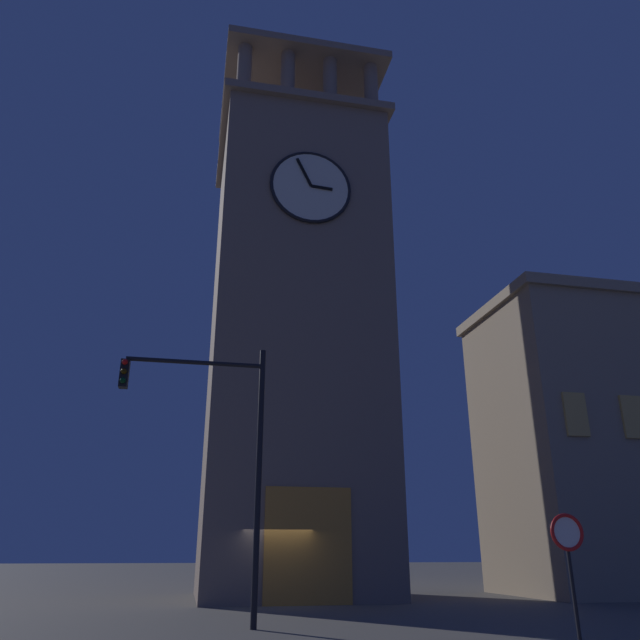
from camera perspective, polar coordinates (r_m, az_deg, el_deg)
ground_plane at (r=23.73m, az=-4.24°, el=-24.95°), size 200.00×200.00×0.00m
clocktower at (r=29.05m, az=-2.45°, el=-1.20°), size 8.17×8.65×27.66m
traffic_signal_near at (r=16.52m, az=-9.42°, el=-10.54°), size 3.82×0.41×7.00m
no_horn_sign at (r=14.90m, az=22.07°, el=-18.51°), size 0.78×0.14×2.52m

